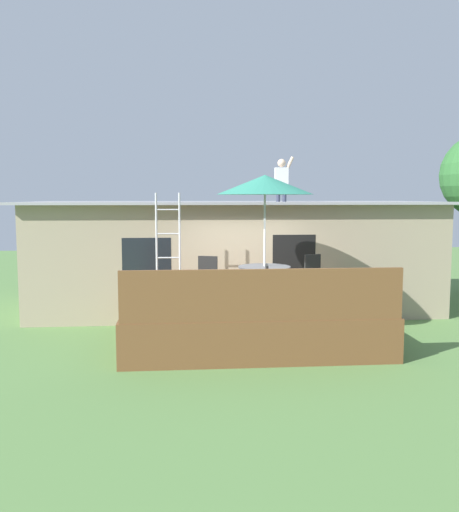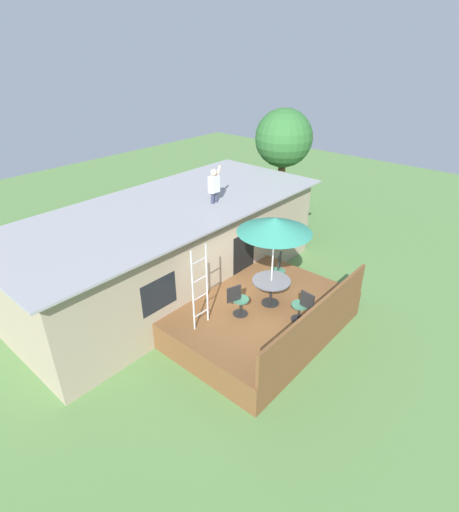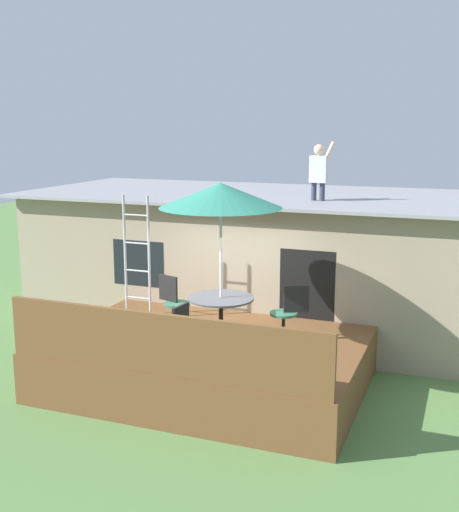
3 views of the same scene
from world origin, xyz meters
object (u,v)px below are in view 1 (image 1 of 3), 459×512
at_px(patio_chair_near, 266,290).
at_px(patio_chair_left, 214,279).
at_px(step_ladder, 168,246).
at_px(patio_umbrella, 265,185).
at_px(person_figure, 282,177).
at_px(patio_chair_right, 307,277).
at_px(patio_table, 264,274).

bearing_deg(patio_chair_near, patio_chair_left, 38.34).
height_order(step_ladder, patio_chair_near, step_ladder).
distance_m(patio_umbrella, patio_chair_left, 2.16).
height_order(person_figure, patio_chair_near, person_figure).
xyz_separation_m(patio_chair_left, patio_chair_near, (0.86, -1.39, 0.00)).
relative_size(patio_umbrella, patio_chair_right, 2.76).
distance_m(person_figure, patio_chair_left, 3.78).
relative_size(person_figure, patio_chair_right, 1.21).
xyz_separation_m(person_figure, patio_chair_near, (-0.97, -3.90, -2.15)).
bearing_deg(person_figure, patio_table, -106.69).
bearing_deg(patio_chair_near, patio_table, -0.00).
bearing_deg(step_ladder, person_figure, 36.86).
relative_size(patio_umbrella, patio_chair_near, 2.76).
xyz_separation_m(patio_table, patio_umbrella, (-0.00, 0.00, 1.76)).
bearing_deg(patio_table, step_ladder, 158.05).
bearing_deg(person_figure, patio_umbrella, -106.69).
distance_m(patio_table, step_ladder, 2.12).
distance_m(patio_table, patio_chair_left, 1.05).
bearing_deg(patio_umbrella, step_ladder, 158.05).
bearing_deg(patio_chair_left, patio_table, 0.00).
distance_m(step_ladder, patio_chair_left, 1.21).
xyz_separation_m(patio_table, patio_chair_near, (-0.12, -1.06, -0.13)).
distance_m(patio_umbrella, patio_chair_right, 2.17).
height_order(patio_table, patio_chair_left, patio_chair_left).
bearing_deg(step_ladder, patio_umbrella, -21.95).
relative_size(step_ladder, patio_chair_left, 2.39).
bearing_deg(person_figure, patio_chair_near, -104.00).
relative_size(patio_table, patio_umbrella, 0.41).
xyz_separation_m(person_figure, patio_chair_left, (-1.84, -2.51, -2.15)).
bearing_deg(patio_chair_right, patio_chair_near, 29.52).
distance_m(patio_chair_right, patio_chair_near, 1.86).
bearing_deg(patio_chair_left, patio_chair_near, -39.60).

